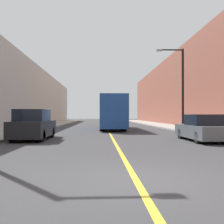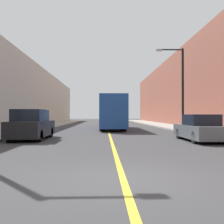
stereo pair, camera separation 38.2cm
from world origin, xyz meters
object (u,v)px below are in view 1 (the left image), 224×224
Objects in this scene: bus at (111,112)px; parked_suv_left at (33,126)px; street_lamp_right at (180,84)px; car_right_near at (202,129)px.

bus is 12.90m from parked_suv_left.
bus is 8.30m from street_lamp_right.
bus is 2.47× the size of parked_suv_left.
car_right_near is 8.42m from street_lamp_right.
car_right_near is (4.62, -13.04, -1.10)m from bus.
parked_suv_left is 0.67× the size of street_lamp_right.
parked_suv_left is 9.95m from car_right_near.
street_lamp_right is at bearing 29.68° from parked_suv_left.
bus is at bearing 109.51° from car_right_near.
street_lamp_right is (11.00, 6.27, 3.35)m from parked_suv_left.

